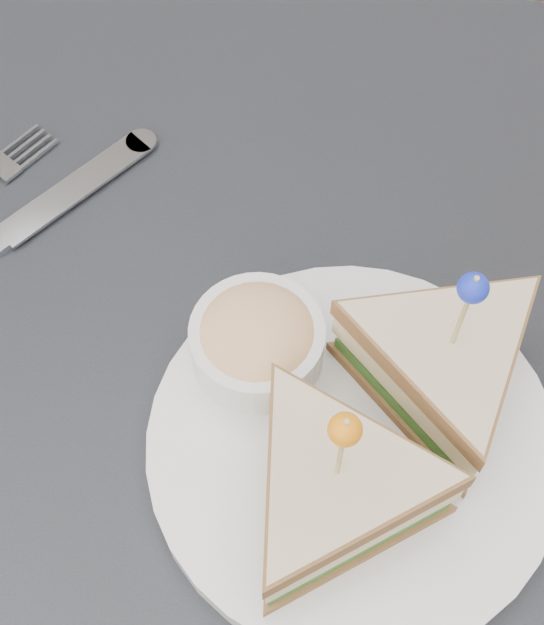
% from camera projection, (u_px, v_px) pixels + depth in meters
% --- Properties ---
extents(ground_plane, '(3.50, 3.50, 0.00)m').
position_uv_depth(ground_plane, '(264.00, 595.00, 1.24)').
color(ground_plane, '#3F3833').
extents(table, '(0.80, 0.80, 0.75)m').
position_uv_depth(table, '(256.00, 404.00, 0.66)').
color(table, black).
rests_on(table, ground).
extents(plate_meal, '(0.31, 0.31, 0.15)m').
position_uv_depth(plate_meal, '(368.00, 422.00, 0.52)').
color(plate_meal, white).
rests_on(plate_meal, table).
extents(cutlery_knife, '(0.14, 0.22, 0.01)m').
position_uv_depth(cutlery_knife, '(16.00, 231.00, 0.64)').
color(cutlery_knife, silver).
rests_on(cutlery_knife, table).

